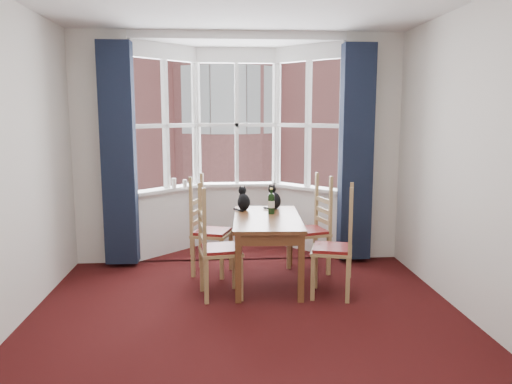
{
  "coord_description": "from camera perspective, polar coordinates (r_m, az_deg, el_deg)",
  "views": [
    {
      "loc": [
        -0.22,
        -3.89,
        1.83
      ],
      "look_at": [
        0.13,
        1.05,
        1.05
      ],
      "focal_mm": 35.0,
      "sensor_mm": 36.0,
      "label": 1
    }
  ],
  "objects": [
    {
      "name": "floor",
      "position": [
        4.3,
        -0.74,
        -16.22
      ],
      "size": [
        4.5,
        4.5,
        0.0
      ],
      "primitive_type": "plane",
      "color": "black",
      "rests_on": "ground"
    },
    {
      "name": "wall_right",
      "position": [
        4.5,
        25.59,
        2.59
      ],
      "size": [
        0.0,
        4.5,
        4.5
      ],
      "primitive_type": "plane",
      "rotation": [
        1.57,
        0.0,
        -1.57
      ],
      "color": "silver",
      "rests_on": "floor"
    },
    {
      "name": "wall_near",
      "position": [
        1.71,
        3.57,
        -5.69
      ],
      "size": [
        4.0,
        0.0,
        4.0
      ],
      "primitive_type": "plane",
      "rotation": [
        -1.57,
        0.0,
        0.0
      ],
      "color": "silver",
      "rests_on": "floor"
    },
    {
      "name": "wall_back_pier_left",
      "position": [
        6.32,
        -17.17,
        4.66
      ],
      "size": [
        0.7,
        0.12,
        2.8
      ],
      "primitive_type": "cube",
      "color": "silver",
      "rests_on": "floor"
    },
    {
      "name": "wall_back_pier_right",
      "position": [
        6.43,
        12.92,
        4.9
      ],
      "size": [
        0.7,
        0.12,
        2.8
      ],
      "primitive_type": "cube",
      "color": "silver",
      "rests_on": "floor"
    },
    {
      "name": "bay_window",
      "position": [
        6.66,
        -2.15,
        5.25
      ],
      "size": [
        2.76,
        0.94,
        2.8
      ],
      "color": "white",
      "rests_on": "floor"
    },
    {
      "name": "curtain_left",
      "position": [
        6.1,
        -15.41,
        4.12
      ],
      "size": [
        0.38,
        0.22,
        2.6
      ],
      "primitive_type": "cube",
      "color": "#171F34",
      "rests_on": "floor"
    },
    {
      "name": "curtain_right",
      "position": [
        6.2,
        11.35,
        4.34
      ],
      "size": [
        0.38,
        0.22,
        2.6
      ],
      "primitive_type": "cube",
      "color": "#171F34",
      "rests_on": "floor"
    },
    {
      "name": "dining_table",
      "position": [
        5.42,
        1.28,
        -3.87
      ],
      "size": [
        0.78,
        1.36,
        0.72
      ],
      "color": "brown",
      "rests_on": "floor"
    },
    {
      "name": "chair_left_near",
      "position": [
        5.03,
        -5.11,
        -6.76
      ],
      "size": [
        0.46,
        0.48,
        0.92
      ],
      "color": "#A0804D",
      "rests_on": "floor"
    },
    {
      "name": "chair_left_far",
      "position": [
        5.78,
        -5.9,
        -4.68
      ],
      "size": [
        0.51,
        0.52,
        0.92
      ],
      "color": "#A0804D",
      "rests_on": "floor"
    },
    {
      "name": "chair_right_near",
      "position": [
        5.1,
        9.68,
        -6.62
      ],
      "size": [
        0.5,
        0.51,
        0.92
      ],
      "color": "#A0804D",
      "rests_on": "floor"
    },
    {
      "name": "chair_right_far",
      "position": [
        5.85,
        6.86,
        -4.53
      ],
      "size": [
        0.49,
        0.51,
        0.92
      ],
      "color": "#A0804D",
      "rests_on": "floor"
    },
    {
      "name": "cat_left",
      "position": [
        5.78,
        -1.43,
        -1.0
      ],
      "size": [
        0.18,
        0.23,
        0.29
      ],
      "color": "black",
      "rests_on": "dining_table"
    },
    {
      "name": "cat_right",
      "position": [
        5.86,
        2.07,
        -0.84
      ],
      "size": [
        0.21,
        0.25,
        0.3
      ],
      "color": "black",
      "rests_on": "dining_table"
    },
    {
      "name": "wine_bottle",
      "position": [
        5.56,
        1.76,
        -1.21
      ],
      "size": [
        0.07,
        0.07,
        0.29
      ],
      "color": "black",
      "rests_on": "dining_table"
    },
    {
      "name": "candle_tall",
      "position": [
        6.58,
        -9.37,
        1.01
      ],
      "size": [
        0.06,
        0.06,
        0.13
      ],
      "primitive_type": "cylinder",
      "color": "white",
      "rests_on": "bay_window"
    },
    {
      "name": "candle_short",
      "position": [
        6.6,
        -8.12,
        0.95
      ],
      "size": [
        0.06,
        0.06,
        0.1
      ],
      "primitive_type": "cylinder",
      "color": "white",
      "rests_on": "bay_window"
    },
    {
      "name": "street",
      "position": [
        36.98,
        -3.63,
        -3.27
      ],
      "size": [
        80.0,
        80.0,
        0.0
      ],
      "primitive_type": "plane",
      "color": "#333335",
      "rests_on": "ground"
    },
    {
      "name": "tenement_building",
      "position": [
        17.9,
        -3.38,
        8.21
      ],
      "size": [
        18.4,
        7.8,
        15.2
      ],
      "color": "#AB5E58",
      "rests_on": "street"
    }
  ]
}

